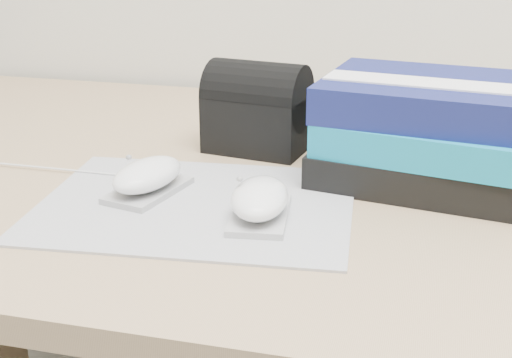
% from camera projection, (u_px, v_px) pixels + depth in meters
% --- Properties ---
extents(desk, '(1.60, 0.80, 0.73)m').
position_uv_depth(desk, '(349.00, 312.00, 1.03)').
color(desk, '#A3805A').
rests_on(desk, ground).
extents(mousepad, '(0.37, 0.30, 0.00)m').
position_uv_depth(mousepad, '(196.00, 204.00, 0.80)').
color(mousepad, gray).
rests_on(mousepad, desk).
extents(mouse_rear, '(0.08, 0.12, 0.05)m').
position_uv_depth(mouse_rear, '(148.00, 177.00, 0.82)').
color(mouse_rear, '#9E9EA1').
rests_on(mouse_rear, mousepad).
extents(mouse_front, '(0.07, 0.12, 0.05)m').
position_uv_depth(mouse_front, '(260.00, 201.00, 0.75)').
color(mouse_front, '#ADADB0').
rests_on(mouse_front, mousepad).
extents(usb_cable, '(0.20, 0.00, 0.00)m').
position_uv_depth(usb_cable, '(48.00, 168.00, 0.90)').
color(usb_cable, silver).
rests_on(usb_cable, mousepad).
extents(book_stack, '(0.29, 0.24, 0.13)m').
position_uv_depth(book_stack, '(430.00, 131.00, 0.86)').
color(book_stack, black).
rests_on(book_stack, desk).
extents(pouch, '(0.14, 0.11, 0.12)m').
position_uv_depth(pouch, '(257.00, 108.00, 0.97)').
color(pouch, black).
rests_on(pouch, desk).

